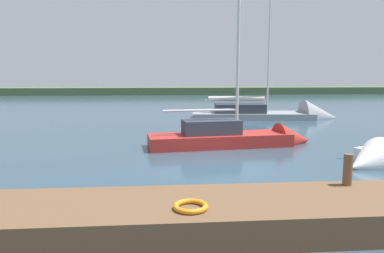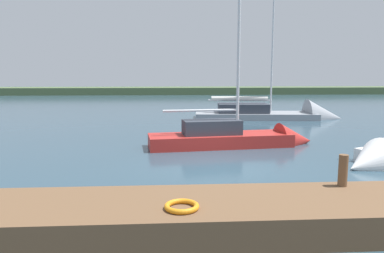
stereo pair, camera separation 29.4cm
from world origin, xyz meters
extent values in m
plane|color=#2D4756|center=(0.00, 0.00, 0.00)|extent=(200.00, 200.00, 0.00)
cube|color=#4C603D|center=(0.00, -50.61, 0.00)|extent=(180.00, 8.00, 2.40)
cube|color=brown|center=(0.00, 5.01, 0.32)|extent=(21.33, 2.11, 0.63)
cylinder|color=brown|center=(-2.13, 4.27, 0.99)|extent=(0.21, 0.21, 0.72)
torus|color=orange|center=(1.54, 5.43, 0.68)|extent=(0.66, 0.66, 0.10)
cube|color=#B22823|center=(-0.46, -3.52, 0.12)|extent=(6.47, 2.46, 0.89)
cone|color=#B22823|center=(-4.02, -3.95, 0.12)|extent=(1.74, 1.90, 1.72)
cube|color=#333842|center=(-0.07, -3.47, 0.88)|extent=(2.63, 1.45, 0.63)
cylinder|color=silver|center=(-1.24, -3.61, 4.10)|extent=(0.13, 0.13, 7.08)
cylinder|color=silver|center=(0.41, -3.42, 1.62)|extent=(3.31, 0.50, 0.10)
cone|color=white|center=(-4.92, 0.51, 0.08)|extent=(2.21, 2.31, 1.81)
cube|color=gray|center=(-4.51, -13.71, 0.02)|extent=(8.95, 3.59, 0.85)
cone|color=gray|center=(-9.57, -13.27, 0.02)|extent=(2.79, 3.05, 2.84)
cube|color=#333842|center=(-3.61, -13.79, 0.77)|extent=(3.78, 2.50, 0.66)
cylinder|color=silver|center=(-5.64, -13.61, 5.63)|extent=(0.13, 0.13, 10.38)
cylinder|color=silver|center=(-3.35, -13.81, 1.36)|extent=(4.58, 0.50, 0.10)
cylinder|color=silver|center=(-3.35, -13.81, 1.48)|extent=(4.14, 0.66, 0.30)
camera|label=1|loc=(2.04, 11.69, 3.10)|focal=32.82mm
camera|label=2|loc=(1.74, 11.72, 3.10)|focal=32.82mm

